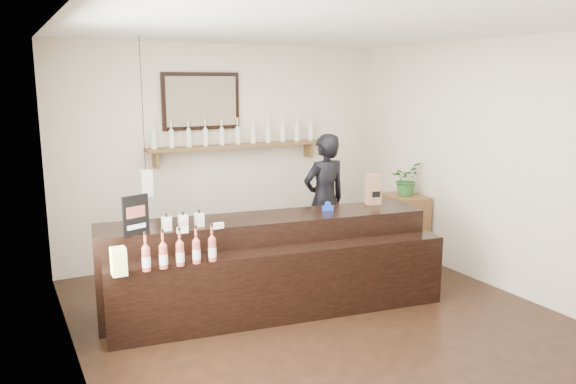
% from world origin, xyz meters
% --- Properties ---
extents(ground, '(5.00, 5.00, 0.00)m').
position_xyz_m(ground, '(0.00, 0.00, 0.00)').
color(ground, black).
rests_on(ground, ground).
extents(room_shell, '(5.00, 5.00, 5.00)m').
position_xyz_m(room_shell, '(0.00, 0.00, 1.70)').
color(room_shell, beige).
rests_on(room_shell, ground).
extents(back_wall_decor, '(2.66, 0.96, 1.69)m').
position_xyz_m(back_wall_decor, '(-0.15, 2.37, 1.76)').
color(back_wall_decor, brown).
rests_on(back_wall_decor, ground).
extents(counter, '(3.46, 1.39, 1.11)m').
position_xyz_m(counter, '(-0.31, 0.57, 0.45)').
color(counter, black).
rests_on(counter, ground).
extents(promo_sign, '(0.26, 0.10, 0.37)m').
position_xyz_m(promo_sign, '(-1.64, 0.62, 1.14)').
color(promo_sign, black).
rests_on(promo_sign, counter).
extents(paper_bag, '(0.18, 0.15, 0.35)m').
position_xyz_m(paper_bag, '(1.04, 0.68, 1.12)').
color(paper_bag, brown).
rests_on(paper_bag, counter).
extents(tape_dispenser, '(0.13, 0.08, 0.10)m').
position_xyz_m(tape_dispenser, '(0.42, 0.64, 0.99)').
color(tape_dispenser, '#1837A8').
rests_on(tape_dispenser, counter).
extents(side_cabinet, '(0.45, 0.61, 0.86)m').
position_xyz_m(side_cabinet, '(2.00, 1.27, 0.43)').
color(side_cabinet, brown).
rests_on(side_cabinet, ground).
extents(potted_plant, '(0.51, 0.49, 0.44)m').
position_xyz_m(potted_plant, '(2.00, 1.27, 1.08)').
color(potted_plant, '#2A6127').
rests_on(potted_plant, side_cabinet).
extents(shopkeeper, '(0.73, 0.50, 1.91)m').
position_xyz_m(shopkeeper, '(0.94, 1.55, 0.96)').
color(shopkeeper, black).
rests_on(shopkeeper, ground).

